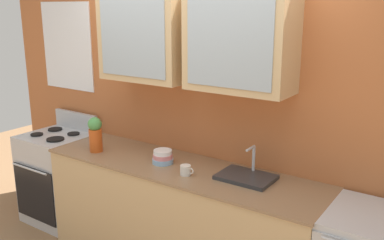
# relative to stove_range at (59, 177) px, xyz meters

# --- Properties ---
(back_wall_unit) EXTENTS (4.79, 0.46, 2.68)m
(back_wall_unit) POSITION_rel_stove_range_xyz_m (1.54, 0.32, 1.02)
(back_wall_unit) COLOR #B76638
(back_wall_unit) RESTS_ON ground_plane
(counter) EXTENTS (2.45, 0.66, 0.92)m
(counter) POSITION_rel_stove_range_xyz_m (1.54, 0.00, -0.01)
(counter) COLOR tan
(counter) RESTS_ON ground_plane
(stove_range) EXTENTS (0.64, 0.64, 1.10)m
(stove_range) POSITION_rel_stove_range_xyz_m (0.00, 0.00, 0.00)
(stove_range) COLOR silver
(stove_range) RESTS_ON ground_plane
(sink_faucet) EXTENTS (0.41, 0.30, 0.24)m
(sink_faucet) POSITION_rel_stove_range_xyz_m (2.11, 0.08, 0.47)
(sink_faucet) COLOR #2D2D30
(sink_faucet) RESTS_ON counter
(bowl_stack) EXTENTS (0.17, 0.17, 0.11)m
(bowl_stack) POSITION_rel_stove_range_xyz_m (1.39, -0.01, 0.50)
(bowl_stack) COLOR #8CB7E0
(bowl_stack) RESTS_ON counter
(vase) EXTENTS (0.12, 0.12, 0.31)m
(vase) POSITION_rel_stove_range_xyz_m (0.71, -0.12, 0.61)
(vase) COLOR #BF4C19
(vase) RESTS_ON counter
(cup_near_sink) EXTENTS (0.12, 0.08, 0.08)m
(cup_near_sink) POSITION_rel_stove_range_xyz_m (1.69, -0.12, 0.49)
(cup_near_sink) COLOR silver
(cup_near_sink) RESTS_ON counter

